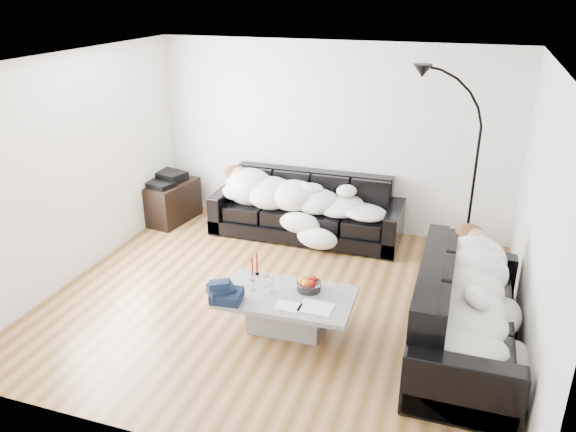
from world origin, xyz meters
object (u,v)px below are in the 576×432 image
(fruit_bowl, at_px, (309,283))
(candle_left, at_px, (252,268))
(wine_glass_b, at_px, (253,283))
(candle_right, at_px, (257,264))
(sleeper_right, at_px, (471,291))
(stereo, at_px, (167,178))
(sofa_right, at_px, (468,310))
(sofa_back, at_px, (306,207))
(wine_glass_c, at_px, (272,286))
(shoes, at_px, (297,325))
(av_cabinet, at_px, (169,201))
(sleeper_back, at_px, (305,194))
(coffee_table, at_px, (287,312))
(wine_glass_a, at_px, (267,279))
(floor_lamp, at_px, (474,181))

(fruit_bowl, bearing_deg, candle_left, 173.85)
(wine_glass_b, relative_size, candle_right, 0.68)
(sleeper_right, relative_size, candle_left, 8.18)
(wine_glass_b, height_order, stereo, stereo)
(sofa_right, relative_size, wine_glass_b, 13.35)
(sofa_back, bearing_deg, sleeper_right, -43.33)
(wine_glass_c, xyz_separation_m, stereo, (-2.42, 2.18, 0.18))
(wine_glass_c, relative_size, candle_left, 0.73)
(candle_left, relative_size, shoes, 0.56)
(wine_glass_c, distance_m, av_cabinet, 3.27)
(sofa_back, relative_size, sleeper_right, 1.38)
(sleeper_back, bearing_deg, candle_right, -88.91)
(sleeper_back, height_order, coffee_table, sleeper_back)
(wine_glass_a, xyz_separation_m, wine_glass_b, (-0.11, -0.12, -0.00))
(candle_right, relative_size, av_cabinet, 0.28)
(wine_glass_b, xyz_separation_m, candle_right, (-0.08, 0.32, 0.04))
(fruit_bowl, height_order, stereo, stereo)
(sleeper_back, distance_m, stereo, 2.10)
(floor_lamp, bearing_deg, av_cabinet, -159.02)
(sleeper_right, distance_m, stereo, 4.74)
(coffee_table, xyz_separation_m, stereo, (-2.57, 2.18, 0.46))
(wine_glass_b, xyz_separation_m, wine_glass_c, (0.20, 0.00, 0.00))
(fruit_bowl, xyz_separation_m, candle_left, (-0.64, 0.07, 0.04))
(sleeper_back, xyz_separation_m, fruit_bowl, (0.65, -2.05, -0.17))
(wine_glass_b, height_order, candle_left, candle_left)
(candle_left, bearing_deg, sofa_back, 90.35)
(sofa_back, height_order, stereo, sofa_back)
(sleeper_right, height_order, wine_glass_a, sleeper_right)
(shoes, xyz_separation_m, stereo, (-2.68, 2.17, 0.60))
(wine_glass_a, distance_m, candle_left, 0.25)
(candle_right, relative_size, floor_lamp, 0.11)
(coffee_table, xyz_separation_m, shoes, (0.10, 0.01, -0.15))
(sofa_back, height_order, wine_glass_b, sofa_back)
(fruit_bowl, bearing_deg, wine_glass_b, -161.68)
(fruit_bowl, height_order, candle_right, candle_right)
(sofa_back, height_order, candle_right, sofa_back)
(sofa_back, distance_m, wine_glass_c, 2.30)
(wine_glass_a, bearing_deg, shoes, -15.17)
(wine_glass_b, bearing_deg, av_cabinet, 135.39)
(sofa_right, height_order, sleeper_back, sofa_right)
(wine_glass_b, bearing_deg, sleeper_back, 93.04)
(stereo, bearing_deg, wine_glass_c, -27.10)
(sofa_back, distance_m, av_cabinet, 2.11)
(sleeper_right, bearing_deg, wine_glass_a, 92.35)
(stereo, bearing_deg, fruit_bowl, -21.18)
(shoes, bearing_deg, coffee_table, -167.86)
(wine_glass_b, height_order, candle_right, candle_right)
(candle_right, bearing_deg, stereo, 138.82)
(sleeper_right, height_order, candle_right, sleeper_right)
(candle_right, height_order, floor_lamp, floor_lamp)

